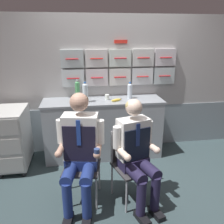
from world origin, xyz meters
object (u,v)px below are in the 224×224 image
Objects in this scene: crew_member_right at (137,151)px; crew_member_left at (80,147)px; coffee_cup_white at (107,97)px; water_bottle_short at (85,93)px; snack_banana at (116,100)px; folding_chair_left at (83,156)px; folding_chair_right at (129,157)px; service_trolley at (13,137)px.

crew_member_left is at bearing 172.07° from crew_member_right.
crew_member_left reaches higher than coffee_cup_white.
crew_member_right is 15.18× the size of coffee_cup_white.
crew_member_left reaches higher than water_bottle_short.
crew_member_left is 7.48× the size of snack_banana.
folding_chair_left is at bearing 79.61° from crew_member_left.
snack_banana is at bearing 60.42° from crew_member_left.
folding_chair_right is 2.77× the size of water_bottle_short.
folding_chair_right is 0.68× the size of crew_member_right.
water_bottle_short is (0.11, 1.02, 0.35)m from crew_member_left.
folding_chair_right is at bearing -9.00° from folding_chair_left.
coffee_cup_white is at bearing 96.67° from folding_chair_right.
water_bottle_short reaches higher than folding_chair_left.
water_bottle_short reaches higher than folding_chair_right.
coffee_cup_white reaches higher than service_trolley.
water_bottle_short is at bearing 5.95° from service_trolley.
crew_member_right is at bearing -81.93° from coffee_cup_white.
coffee_cup_white is (0.33, 0.08, -0.10)m from water_bottle_short.
folding_chair_left is 1.13m from coffee_cup_white.
service_trolley is 1.06× the size of folding_chair_left.
water_bottle_short reaches higher than service_trolley.
folding_chair_left is 0.68× the size of crew_member_right.
folding_chair_left is (0.96, -0.76, 0.03)m from service_trolley.
folding_chair_left is 1.08m from snack_banana.
folding_chair_left and folding_chair_right have the same top height.
service_trolley is 1.57m from snack_banana.
folding_chair_right is (0.56, 0.07, -0.21)m from crew_member_left.
service_trolley reaches higher than folding_chair_left.
crew_member_left is at bearing -100.39° from folding_chair_left.
crew_member_right reaches higher than folding_chair_right.
crew_member_right reaches higher than coffee_cup_white.
water_bottle_short is 0.35m from coffee_cup_white.
folding_chair_right is 10.30× the size of coffee_cup_white.
service_trolley is 2.95× the size of water_bottle_short.
service_trolley is 1.33m from crew_member_left.
service_trolley is at bearing -174.05° from water_bottle_short.
folding_chair_right is at bearing 7.10° from crew_member_left.
water_bottle_short is at bearing -165.88° from coffee_cup_white.
water_bottle_short is at bearing 175.87° from snack_banana.
folding_chair_left is 4.80× the size of snack_banana.
crew_member_right is at bearing -65.86° from water_bottle_short.
folding_chair_left is 0.65m from crew_member_right.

